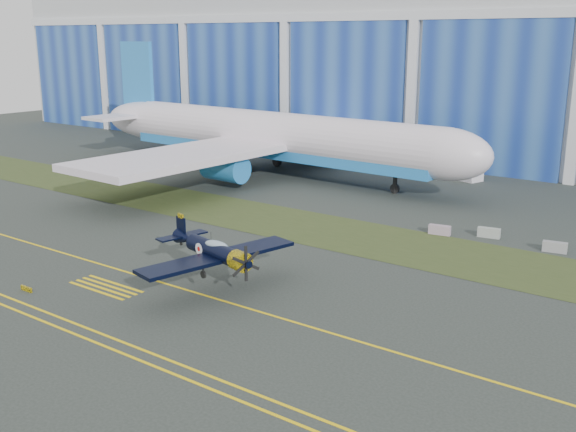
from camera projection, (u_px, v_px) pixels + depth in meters
The scene contains 14 objects.
ground at pixel (375, 309), 45.45m from camera, with size 260.00×260.00×0.00m, color #333934.
grass_median at pixel (457, 256), 56.36m from camera, with size 260.00×10.00×0.02m, color #475128.
taxiway_centreline at pixel (336, 334), 41.55m from camera, with size 200.00×0.20×0.02m, color yellow.
edge_line_near at pixel (236, 399), 34.15m from camera, with size 80.00×0.20×0.02m, color yellow.
edge_line_far at pixel (248, 391), 34.93m from camera, with size 80.00×0.20×0.02m, color yellow.
hold_short_ladder at pixel (106, 287), 49.42m from camera, with size 6.00×2.40×0.02m, color yellow, non-canonical shape.
guard_board_left at pixel (26, 289), 48.62m from camera, with size 1.20×0.15×0.35m, color yellow.
warbird at pixel (214, 250), 48.08m from camera, with size 12.69×14.26×3.64m.
jetliner at pixel (272, 85), 87.24m from camera, with size 69.82×60.02×23.52m.
shipping_container at pixel (461, 169), 86.78m from camera, with size 5.66×2.27×2.45m, color silver.
cart at pixel (188, 142), 113.72m from camera, with size 1.89×1.13×1.13m, color white.
barrier_a at pixel (440, 230), 62.41m from camera, with size 2.00×0.60×0.90m, color #9F8997.
barrier_b at pixel (489, 233), 61.55m from camera, with size 2.00×0.60×0.90m, color #959B92.
barrier_c at pixel (555, 247), 57.36m from camera, with size 2.00×0.60×0.90m, color gray.
Camera 1 is at (20.23, -37.60, 17.81)m, focal length 42.00 mm.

